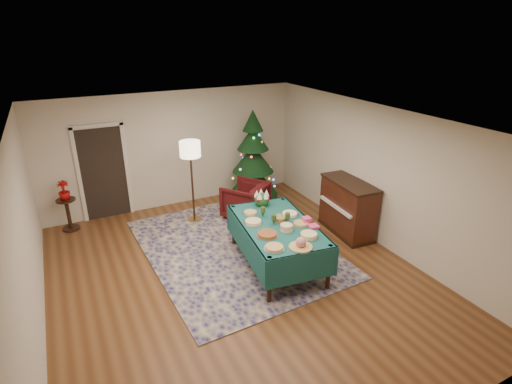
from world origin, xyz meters
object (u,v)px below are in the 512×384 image
floor_lamp (190,154)px  gift_box (306,220)px  potted_plant (64,194)px  christmas_tree (253,160)px  side_table (69,215)px  piano (348,208)px  buffet_table (277,232)px  armchair (245,198)px

floor_lamp → gift_box: bearing=-65.1°
potted_plant → christmas_tree: size_ratio=0.18×
potted_plant → christmas_tree: bearing=-4.1°
side_table → piano: size_ratio=0.51×
gift_box → potted_plant: gift_box is taller
christmas_tree → piano: christmas_tree is taller
buffet_table → floor_lamp: 2.66m
armchair → buffet_table: bearing=44.5°
armchair → potted_plant: 3.79m
side_table → piano: piano is taller
buffet_table → side_table: buffet_table is taller
gift_box → christmas_tree: christmas_tree is taller
floor_lamp → piano: bearing=-37.0°
buffet_table → side_table: (-3.24, 3.18, -0.32)m
potted_plant → piano: size_ratio=0.30×
piano → potted_plant: bearing=151.7°
buffet_table → floor_lamp: (-0.74, 2.40, 0.88)m
christmas_tree → piano: size_ratio=1.64×
buffet_table → christmas_tree: bearing=71.3°
gift_box → christmas_tree: bearing=80.8°
buffet_table → potted_plant: potted_plant is taller
gift_box → floor_lamp: (-1.21, 2.60, 0.66)m
armchair → piano: size_ratio=0.65×
gift_box → side_table: 5.05m
floor_lamp → christmas_tree: bearing=15.7°
gift_box → floor_lamp: 2.95m
buffet_table → armchair: bearing=79.9°
buffet_table → gift_box: bearing=-23.0°
floor_lamp → christmas_tree: size_ratio=0.81×
armchair → side_table: 3.78m
gift_box → armchair: (-0.11, 2.25, -0.44)m
buffet_table → armchair: 2.09m
buffet_table → armchair: armchair is taller
floor_lamp → potted_plant: bearing=162.7°
armchair → floor_lamp: bearing=-53.3°
buffet_table → potted_plant: size_ratio=5.59×
gift_box → floor_lamp: size_ratio=0.07×
side_table → potted_plant: 0.47m
armchair → gift_box: bearing=57.3°
buffet_table → christmas_tree: 3.06m
gift_box → piano: (1.44, 0.61, -0.32)m
floor_lamp → piano: size_ratio=1.33×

